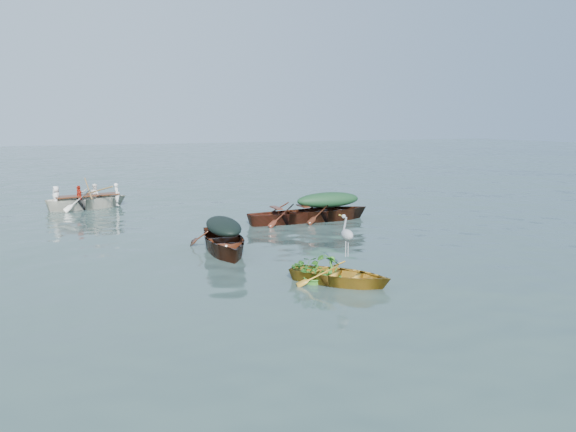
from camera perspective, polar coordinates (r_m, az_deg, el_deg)
name	(u,v)px	position (r m, az deg, el deg)	size (l,w,h in m)	color
ground	(315,245)	(15.44, 2.77, -2.92)	(140.00, 140.00, 0.00)	#374D48
yellow_dinghy	(340,284)	(11.84, 5.28, -6.88)	(1.17, 2.69, 0.70)	#B26F22
dark_covered_boat	(224,252)	(14.64, -6.53, -3.67)	(1.49, 4.00, 1.02)	#441E0F
green_tarp_boat	(328,220)	(19.22, 4.07, -0.43)	(1.30, 4.17, 0.96)	#411F0F
open_wooden_boat	(290,223)	(18.65, 0.16, -0.72)	(1.24, 3.97, 0.90)	#4E1D13
rowed_boat	(88,209)	(23.04, -19.64, 0.71)	(1.27, 4.24, 1.01)	white
dark_tarp_cover	(223,225)	(14.50, -6.59, -0.94)	(0.82, 2.20, 0.40)	black
green_tarp_cover	(328,199)	(19.11, 4.10, 1.76)	(0.71, 2.29, 0.52)	#183B1E
thwart_benches	(290,209)	(18.57, 0.16, 0.71)	(0.74, 1.99, 0.04)	#4A1E11
heron	(347,241)	(12.16, 6.01, -2.52)	(0.28, 0.40, 0.92)	#9FA2A8
dinghy_weeds	(316,251)	(11.89, 2.88, -3.55)	(0.70, 0.90, 0.60)	#245F19
rowers	(87,186)	(22.92, -19.76, 2.89)	(1.14, 2.97, 0.76)	white
oars	(87,195)	(22.97, -19.71, 2.03)	(2.60, 0.60, 0.06)	olive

